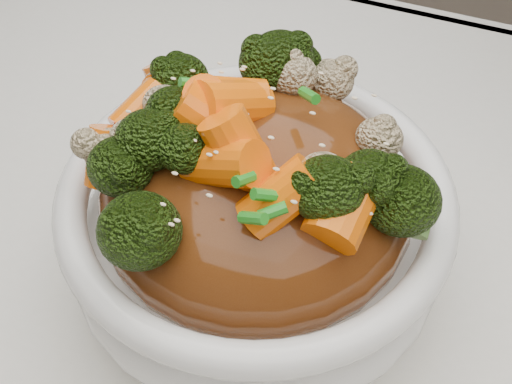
% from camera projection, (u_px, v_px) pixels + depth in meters
% --- Properties ---
extents(tablecloth, '(1.20, 0.80, 0.04)m').
position_uv_depth(tablecloth, '(295.00, 317.00, 0.42)').
color(tablecloth, white).
rests_on(tablecloth, dining_table).
extents(bowl, '(0.30, 0.30, 0.09)m').
position_uv_depth(bowl, '(256.00, 229.00, 0.39)').
color(bowl, white).
rests_on(bowl, tablecloth).
extents(sauce_base, '(0.24, 0.24, 0.11)m').
position_uv_depth(sauce_base, '(256.00, 196.00, 0.37)').
color(sauce_base, '#53270E').
rests_on(sauce_base, bowl).
extents(carrots, '(0.24, 0.24, 0.06)m').
position_uv_depth(carrots, '(256.00, 108.00, 0.32)').
color(carrots, '#FE6A08').
rests_on(carrots, sauce_base).
extents(broccoli, '(0.24, 0.24, 0.05)m').
position_uv_depth(broccoli, '(256.00, 110.00, 0.32)').
color(broccoli, black).
rests_on(broccoli, sauce_base).
extents(cauliflower, '(0.24, 0.24, 0.04)m').
position_uv_depth(cauliflower, '(256.00, 113.00, 0.32)').
color(cauliflower, '#D0BA8E').
rests_on(cauliflower, sauce_base).
extents(scallions, '(0.18, 0.18, 0.02)m').
position_uv_depth(scallions, '(256.00, 107.00, 0.31)').
color(scallions, '#21831E').
rests_on(scallions, sauce_base).
extents(sesame_seeds, '(0.22, 0.22, 0.01)m').
position_uv_depth(sesame_seeds, '(256.00, 107.00, 0.31)').
color(sesame_seeds, beige).
rests_on(sesame_seeds, sauce_base).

